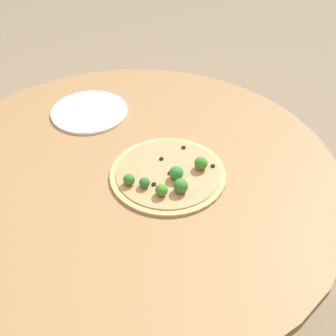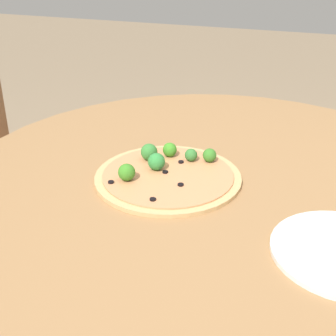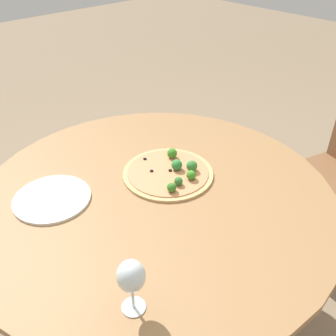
% 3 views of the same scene
% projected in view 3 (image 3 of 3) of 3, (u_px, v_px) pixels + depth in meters
% --- Properties ---
extents(ground_plane, '(12.00, 12.00, 0.00)m').
position_uv_depth(ground_plane, '(158.00, 311.00, 1.79)').
color(ground_plane, '#847056').
extents(dining_table, '(1.32, 1.32, 0.72)m').
position_uv_depth(dining_table, '(156.00, 204.00, 1.41)').
color(dining_table, olive).
rests_on(dining_table, ground_plane).
extents(pizza, '(0.36, 0.36, 0.06)m').
position_uv_depth(pizza, '(170.00, 172.00, 1.47)').
color(pizza, tan).
rests_on(pizza, dining_table).
extents(wine_glass, '(0.07, 0.07, 0.17)m').
position_uv_depth(wine_glass, '(131.00, 277.00, 0.91)').
color(wine_glass, silver).
rests_on(wine_glass, dining_table).
extents(plate_near, '(0.28, 0.28, 0.01)m').
position_uv_depth(plate_near, '(52.00, 198.00, 1.34)').
color(plate_near, silver).
rests_on(plate_near, dining_table).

